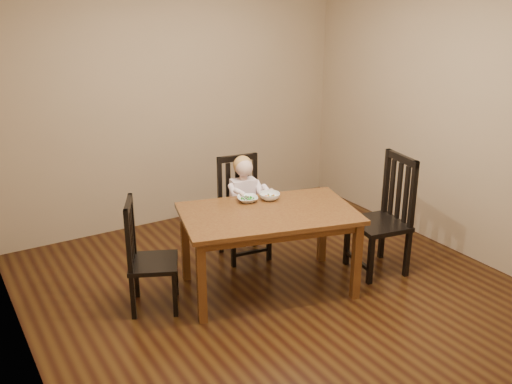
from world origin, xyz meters
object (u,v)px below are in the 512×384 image
chair_left (147,257)px  bowl_peas (248,199)px  bowl_veg (270,196)px  dining_table (268,221)px  chair_child (242,209)px  toddler (244,198)px  chair_right (384,217)px

chair_left → bowl_peas: bearing=117.5°
bowl_peas → bowl_veg: bearing=-16.1°
bowl_peas → bowl_veg: 0.20m
dining_table → chair_child: 0.74m
dining_table → chair_left: (-1.00, 0.25, -0.19)m
dining_table → chair_left: bearing=166.1°
bowl_peas → chair_child: bearing=66.0°
chair_left → bowl_veg: chair_left is taller
chair_child → toddler: size_ratio=1.82×
chair_left → chair_right: 2.15m
dining_table → bowl_veg: size_ratio=8.82×
bowl_peas → bowl_veg: (0.19, -0.06, 0.01)m
dining_table → chair_child: size_ratio=1.65×
bowl_peas → toddler: bearing=64.1°
dining_table → chair_left: chair_left is taller
chair_child → bowl_veg: (0.01, -0.47, 0.28)m
chair_right → bowl_peas: bearing=74.1°
chair_left → bowl_veg: 1.20m
dining_table → chair_right: size_ratio=1.48×
dining_table → toddler: 0.67m
dining_table → toddler: bearing=77.5°
chair_left → toddler: 1.23m
bowl_peas → dining_table: bearing=-84.0°
chair_right → bowl_veg: chair_right is taller
toddler → bowl_peas: toddler is taller
chair_left → toddler: bearing=134.4°
toddler → chair_child: bearing=-90.0°
dining_table → bowl_veg: (0.16, 0.24, 0.11)m
toddler → bowl_peas: (-0.18, -0.36, 0.14)m
bowl_veg → chair_child: bearing=91.3°
chair_child → chair_right: (0.94, -0.95, 0.05)m
chair_child → bowl_peas: (-0.18, -0.41, 0.28)m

